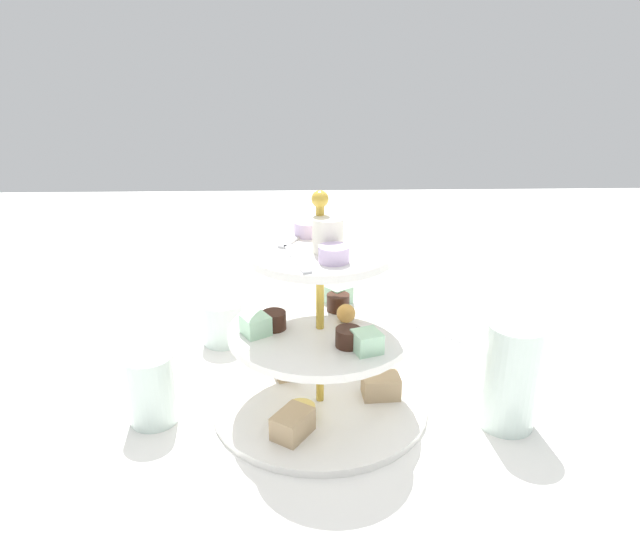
{
  "coord_description": "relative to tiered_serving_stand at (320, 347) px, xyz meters",
  "views": [
    {
      "loc": [
        0.64,
        -0.02,
        0.44
      ],
      "look_at": [
        0.0,
        0.0,
        0.18
      ],
      "focal_mm": 32.75,
      "sensor_mm": 36.0,
      "label": 1
    }
  ],
  "objects": [
    {
      "name": "ground_plane",
      "position": [
        -0.0,
        -0.0,
        -0.09
      ],
      "size": [
        2.4,
        2.4,
        0.0
      ],
      "primitive_type": "plane",
      "color": "white"
    },
    {
      "name": "tiered_serving_stand",
      "position": [
        0.0,
        0.0,
        0.0
      ],
      "size": [
        0.28,
        0.28,
        0.29
      ],
      "color": "white",
      "rests_on": "ground_plane"
    },
    {
      "name": "water_glass_tall_right",
      "position": [
        0.04,
        0.23,
        -0.02
      ],
      "size": [
        0.07,
        0.07,
        0.14
      ],
      "primitive_type": "cylinder",
      "color": "silver",
      "rests_on": "ground_plane"
    },
    {
      "name": "water_glass_short_left",
      "position": [
        -0.18,
        -0.15,
        -0.05
      ],
      "size": [
        0.06,
        0.06,
        0.07
      ],
      "primitive_type": "cylinder",
      "color": "silver",
      "rests_on": "ground_plane"
    },
    {
      "name": "teacup_with_saucer",
      "position": [
        -0.24,
        -0.03,
        -0.06
      ],
      "size": [
        0.09,
        0.09,
        0.05
      ],
      "color": "white",
      "rests_on": "ground_plane"
    },
    {
      "name": "butter_knife_right",
      "position": [
        -0.22,
        0.17,
        -0.09
      ],
      "size": [
        0.13,
        0.13,
        0.0
      ],
      "primitive_type": "cube",
      "rotation": [
        0.0,
        0.0,
        3.97
      ],
      "color": "silver",
      "rests_on": "ground_plane"
    },
    {
      "name": "water_glass_mid_back",
      "position": [
        0.02,
        -0.21,
        -0.04
      ],
      "size": [
        0.06,
        0.06,
        0.09
      ],
      "primitive_type": "cylinder",
      "color": "silver",
      "rests_on": "ground_plane"
    }
  ]
}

